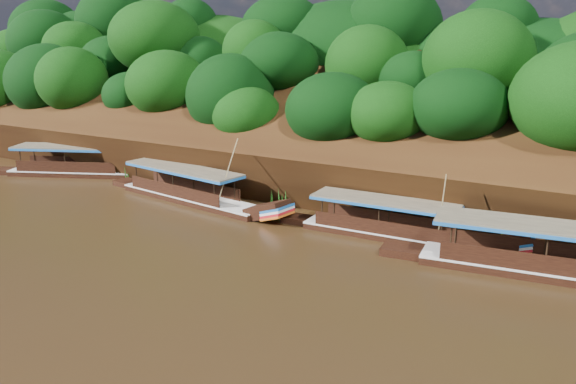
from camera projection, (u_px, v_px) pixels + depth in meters
name	position (u px, v px, depth m)	size (l,w,h in m)	color
ground	(291.00, 275.00, 27.21)	(160.00, 160.00, 0.00)	black
riverbank	(432.00, 156.00, 45.59)	(120.00, 30.06, 19.40)	black
boat_1	(406.00, 231.00, 31.86)	(12.83, 2.65, 4.70)	black
boat_2	(199.00, 196.00, 38.99)	(14.98, 3.90, 5.36)	black
boat_3	(88.00, 169.00, 47.01)	(13.57, 7.61, 2.97)	black
reeds	(314.00, 199.00, 36.81)	(47.93, 2.21, 2.17)	#206419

